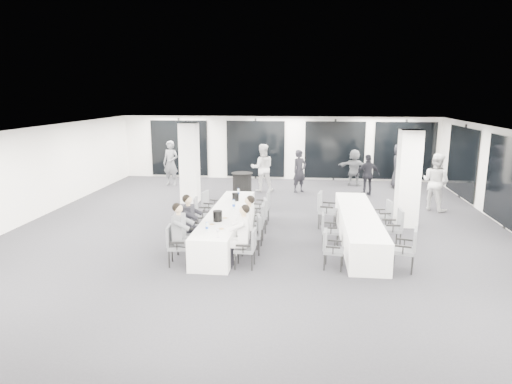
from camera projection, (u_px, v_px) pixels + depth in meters
The scene contains 42 objects.
room at pixel (293, 176), 13.57m from camera, with size 14.04×16.04×2.84m.
column_left at pixel (190, 163), 15.99m from camera, with size 0.60×0.60×2.80m, color white.
column_right at pixel (408, 179), 13.10m from camera, with size 0.60×0.60×2.80m, color white.
banquet_table_main at pixel (227, 225), 12.12m from camera, with size 0.90×5.00×0.75m, color white.
banquet_table_side at pixel (358, 227), 11.93m from camera, with size 0.90×5.00×0.75m, color white.
cocktail_table at pixel (242, 187), 16.12m from camera, with size 0.76×0.76×1.06m.
chair_main_left_near at pixel (175, 243), 10.23m from camera, with size 0.51×0.55×0.91m.
chair_main_left_second at pixel (184, 229), 11.03m from camera, with size 0.56×0.61×1.04m.
chair_main_left_mid at pixel (192, 223), 11.74m from camera, with size 0.51×0.55×0.91m.
chair_main_left_fourth at pixel (201, 212), 12.71m from camera, with size 0.53×0.58×0.96m.
chair_main_left_far at pixel (209, 204), 13.79m from camera, with size 0.53×0.57×0.91m.
chair_main_right_near at pixel (248, 246), 10.07m from camera, with size 0.46×0.51×0.88m.
chair_main_right_second at pixel (253, 232), 10.96m from camera, with size 0.56×0.59×0.94m.
chair_main_right_mid at pixel (257, 221), 11.68m from camera, with size 0.53×0.59×1.03m.
chair_main_right_fourth at pixel (261, 213), 12.67m from camera, with size 0.56×0.59×0.94m.
chair_main_right_far at pixel (264, 205), 13.55m from camera, with size 0.51×0.57×0.98m.
chair_side_left_near at pixel (330, 247), 10.04m from camera, with size 0.49×0.53×0.86m.
chair_side_left_mid at pixel (328, 228), 11.44m from camera, with size 0.44×0.49×0.86m.
chair_side_left_far at pixel (325, 208), 13.08m from camera, with size 0.60×0.64×1.03m.
chair_side_right_near at pixel (408, 247), 9.86m from camera, with size 0.59×0.62×0.96m.
chair_side_right_mid at pixel (394, 226), 11.41m from camera, with size 0.50×0.56×0.97m.
chair_side_right_far at pixel (385, 214), 12.74m from camera, with size 0.52×0.55×0.88m.
seated_guest_a at pixel (182, 230), 10.16m from camera, with size 0.50×0.38×1.44m.
seated_guest_b at pixel (191, 220), 10.97m from camera, with size 0.50×0.38×1.44m.
seated_guest_c at pixel (241, 232), 10.03m from camera, with size 0.50×0.38×1.44m.
seated_guest_d at pixel (246, 221), 10.91m from camera, with size 0.50×0.38×1.44m.
standing_guest_a at pixel (299, 168), 17.68m from camera, with size 0.69×0.55×1.89m, color black.
standing_guest_b at pixel (262, 165), 17.83m from camera, with size 1.02×0.62×2.12m, color silver.
standing_guest_d at pixel (368, 172), 17.18m from camera, with size 1.04×0.58×1.76m, color black.
standing_guest_e at pixel (399, 163), 18.44m from camera, with size 1.00×0.61×2.06m, color black.
standing_guest_f at pixel (354, 165), 18.97m from camera, with size 1.59×0.61×1.73m, color #5A5D62.
standing_guest_g at pixel (171, 160), 18.99m from camera, with size 0.77×0.62×2.12m, color #5A5D62.
standing_guest_h at pixel (436, 178), 14.93m from camera, with size 1.04×0.63×2.15m, color silver.
ice_bucket_near at pixel (218, 216), 11.09m from camera, with size 0.23×0.23×0.26m, color black.
ice_bucket_far at pixel (235, 197), 13.18m from camera, with size 0.20×0.20×0.23m, color black.
water_bottle_a at pixel (207, 227), 10.29m from camera, with size 0.06×0.06×0.20m, color silver.
water_bottle_b at pixel (234, 204), 12.26m from camera, with size 0.08×0.08×0.25m, color silver.
water_bottle_c at pixel (238, 192), 13.85m from camera, with size 0.07×0.07×0.21m, color silver.
plate_a at pixel (212, 224), 10.80m from camera, with size 0.18×0.18×0.03m.
plate_b at pixel (221, 229), 10.44m from camera, with size 0.20×0.20×0.03m.
plate_c at pixel (225, 218), 11.34m from camera, with size 0.20×0.20×0.03m.
wine_glass at pixel (218, 231), 9.80m from camera, with size 0.08×0.08×0.20m.
Camera 1 is at (1.26, -12.28, 3.81)m, focal length 32.00 mm.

